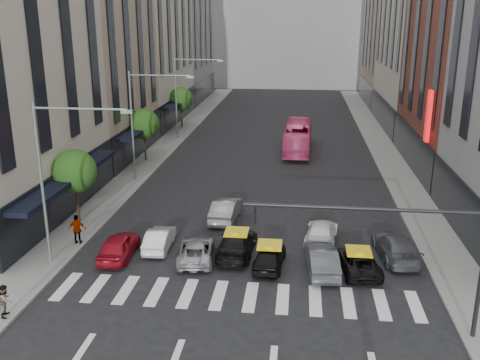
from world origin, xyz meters
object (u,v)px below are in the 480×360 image
(streetlamp_near, at_px, (57,163))
(car_red, at_px, (119,246))
(streetlamp_mid, at_px, (143,112))
(pedestrian_far, at_px, (77,229))
(bus, at_px, (298,137))
(taxi_left, at_px, (237,243))
(taxi_center, at_px, (269,256))
(streetlamp_far, at_px, (184,87))
(pedestrian_near, at_px, (6,300))
(car_white_front, at_px, (160,239))

(streetlamp_near, bearing_deg, car_red, 24.97)
(streetlamp_mid, xyz_separation_m, pedestrian_far, (-0.36, -13.49, -4.84))
(bus, bearing_deg, streetlamp_mid, 45.00)
(taxi_left, relative_size, taxi_center, 1.25)
(streetlamp_near, bearing_deg, streetlamp_far, 90.00)
(pedestrian_near, bearing_deg, streetlamp_mid, -12.61)
(taxi_left, distance_m, pedestrian_near, 12.62)
(car_white_front, relative_size, pedestrian_far, 2.08)
(car_white_front, bearing_deg, taxi_left, 173.82)
(car_red, relative_size, taxi_left, 0.86)
(streetlamp_near, distance_m, bus, 30.96)
(streetlamp_far, relative_size, taxi_center, 2.33)
(streetlamp_far, relative_size, car_white_front, 2.37)
(streetlamp_mid, xyz_separation_m, pedestrian_near, (-0.36, -21.71, -4.98))
(taxi_center, relative_size, pedestrian_far, 2.11)
(car_red, distance_m, bus, 28.50)
(car_red, relative_size, bus, 0.39)
(car_red, bearing_deg, streetlamp_mid, -81.50)
(streetlamp_near, bearing_deg, taxi_center, 4.62)
(car_red, bearing_deg, car_white_front, -146.07)
(streetlamp_far, relative_size, pedestrian_far, 4.92)
(car_white_front, distance_m, bus, 26.48)
(streetlamp_far, distance_m, taxi_center, 33.51)
(streetlamp_far, height_order, taxi_center, streetlamp_far)
(car_white_front, distance_m, taxi_center, 6.93)
(pedestrian_far, bearing_deg, bus, -122.37)
(car_red, height_order, pedestrian_near, pedestrian_near)
(taxi_left, relative_size, pedestrian_far, 2.64)
(bus, height_order, pedestrian_near, bus)
(streetlamp_far, height_order, pedestrian_near, streetlamp_far)
(taxi_center, relative_size, bus, 0.36)
(car_white_front, xyz_separation_m, pedestrian_near, (-5.02, -8.39, 0.30))
(taxi_center, distance_m, bus, 27.03)
(streetlamp_mid, distance_m, bus, 17.93)
(pedestrian_far, bearing_deg, streetlamp_mid, -96.75)
(streetlamp_mid, xyz_separation_m, taxi_left, (9.36, -13.67, -5.20))
(car_red, xyz_separation_m, pedestrian_near, (-3.00, -6.94, 0.21))
(pedestrian_near, bearing_deg, taxi_left, -62.03)
(streetlamp_near, bearing_deg, pedestrian_near, -93.57)
(pedestrian_near, bearing_deg, car_white_front, -42.57)
(streetlamp_mid, xyz_separation_m, bus, (12.66, 11.90, -4.42))
(streetlamp_near, relative_size, bus, 0.84)
(streetlamp_mid, distance_m, taxi_left, 17.36)
(streetlamp_near, xyz_separation_m, bus, (12.66, 27.90, -4.42))
(taxi_left, xyz_separation_m, pedestrian_far, (-9.71, 0.17, 0.36))
(car_white_front, distance_m, pedestrian_far, 5.04)
(car_white_front, bearing_deg, bus, -109.59)
(bus, distance_m, pedestrian_near, 36.05)
(taxi_left, bearing_deg, streetlamp_far, -70.03)
(taxi_center, bearing_deg, streetlamp_near, 9.48)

